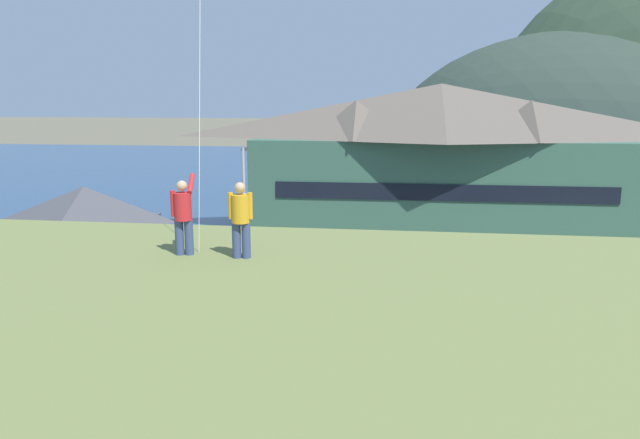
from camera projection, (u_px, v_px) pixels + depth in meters
name	position (u px, v px, depth m)	size (l,w,h in m)	color
ground_plane	(314.00, 348.00, 23.88)	(600.00, 600.00, 0.00)	#66604C
parking_lot_pad	(329.00, 305.00, 28.72)	(40.00, 20.00, 0.10)	gray
bay_water	(376.00, 172.00, 82.14)	(360.00, 84.00, 0.03)	navy
far_hill_west_ridge	(575.00, 146.00, 128.49)	(81.06, 63.77, 49.09)	#2D3D33
harbor_lodge	(439.00, 158.00, 41.86)	(27.50, 9.41, 11.00)	#38604C
storage_shed_near_lot	(87.00, 235.00, 31.31)	(7.53, 6.75, 5.44)	#474C56
storage_shed_waterside	(323.00, 195.00, 46.29)	(5.47, 5.25, 4.84)	#338475
wharf_dock	(320.00, 201.00, 56.50)	(3.20, 14.61, 0.70)	#70604C
moored_boat_wharfside	(287.00, 193.00, 58.99)	(3.29, 8.17, 2.16)	navy
moored_boat_outer_mooring	(354.00, 197.00, 56.70)	(2.21, 5.75, 2.16)	navy
parked_car_lone_by_shed	(361.00, 271.00, 30.87)	(4.21, 2.08, 1.82)	navy
parked_car_front_row_silver	(168.00, 322.00, 23.77)	(4.32, 2.30, 1.82)	navy
parked_car_front_row_end	(224.00, 266.00, 31.83)	(4.28, 2.22, 1.82)	navy
parked_car_corner_spot	(447.00, 325.00, 23.50)	(4.21, 2.07, 1.82)	slate
parked_car_mid_row_far	(541.00, 282.00, 28.96)	(4.33, 2.31, 1.82)	black
parked_car_front_row_red	(592.00, 344.00, 21.64)	(4.23, 2.12, 1.82)	navy
parked_car_mid_row_near	(292.00, 326.00, 23.36)	(4.33, 2.32, 1.82)	#B28923
parking_light_pole	(244.00, 200.00, 34.02)	(0.24, 0.78, 7.13)	#ADADB2
person_kite_flyer	(183.00, 214.00, 13.53)	(0.52, 0.69, 1.86)	#384770
person_companion	(241.00, 218.00, 13.24)	(0.55, 0.40, 1.74)	#384770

